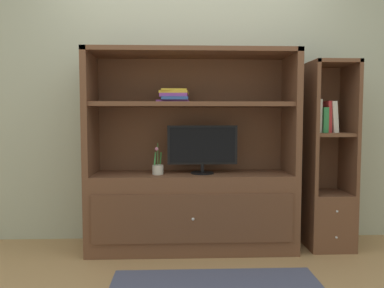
# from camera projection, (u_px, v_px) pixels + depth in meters

# --- Properties ---
(ground_plane) EXTENTS (8.00, 8.00, 0.00)m
(ground_plane) POSITION_uv_depth(u_px,v_px,m) (194.00, 267.00, 2.80)
(ground_plane) COLOR tan
(painted_rear_wall) EXTENTS (6.00, 0.10, 2.80)m
(painted_rear_wall) POSITION_uv_depth(u_px,v_px,m) (190.00, 87.00, 3.45)
(painted_rear_wall) COLOR #ADB29E
(painted_rear_wall) RESTS_ON ground_plane
(media_console) EXTENTS (1.72, 0.49, 1.67)m
(media_console) POSITION_uv_depth(u_px,v_px,m) (192.00, 188.00, 3.17)
(media_console) COLOR brown
(media_console) RESTS_ON ground_plane
(tv_monitor) EXTENTS (0.58, 0.19, 0.40)m
(tv_monitor) POSITION_uv_depth(u_px,v_px,m) (202.00, 147.00, 3.11)
(tv_monitor) COLOR black
(tv_monitor) RESTS_ON media_console
(potted_plant) EXTENTS (0.09, 0.10, 0.26)m
(potted_plant) POSITION_uv_depth(u_px,v_px,m) (158.00, 169.00, 3.08)
(potted_plant) COLOR beige
(potted_plant) RESTS_ON media_console
(magazine_stack) EXTENTS (0.28, 0.32, 0.11)m
(magazine_stack) POSITION_uv_depth(u_px,v_px,m) (174.00, 96.00, 3.10)
(magazine_stack) COLOR purple
(magazine_stack) RESTS_ON media_console
(bookshelf_tall) EXTENTS (0.37, 0.39, 1.58)m
(bookshelf_tall) POSITION_uv_depth(u_px,v_px,m) (328.00, 184.00, 3.21)
(bookshelf_tall) COLOR brown
(bookshelf_tall) RESTS_ON ground_plane
(upright_book_row) EXTENTS (0.18, 0.17, 0.28)m
(upright_book_row) POSITION_uv_depth(u_px,v_px,m) (325.00, 118.00, 3.16)
(upright_book_row) COLOR silver
(upright_book_row) RESTS_ON bookshelf_tall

